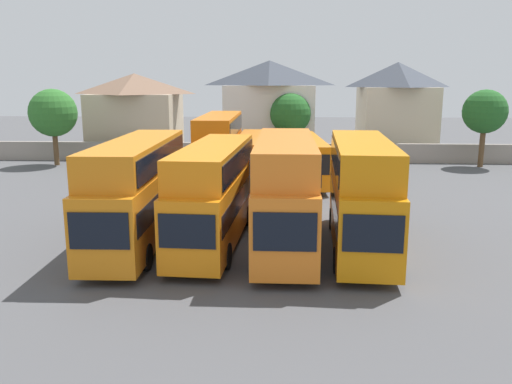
{
  "coord_description": "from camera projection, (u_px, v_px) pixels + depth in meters",
  "views": [
    {
      "loc": [
        1.36,
        -23.61,
        7.63
      ],
      "look_at": [
        0.0,
        3.0,
        1.94
      ],
      "focal_mm": 36.83,
      "sensor_mm": 36.0,
      "label": 1
    }
  ],
  "objects": [
    {
      "name": "ground",
      "position": [
        265.0,
        177.0,
        42.3
      ],
      "size": [
        140.0,
        140.0,
        0.0
      ],
      "primitive_type": "plane",
      "color": "#4C4C4F"
    },
    {
      "name": "depot_boundary_wall",
      "position": [
        268.0,
        152.0,
        49.9
      ],
      "size": [
        56.0,
        0.5,
        1.8
      ],
      "primitive_type": "cube",
      "color": "gray",
      "rests_on": "ground"
    },
    {
      "name": "bus_1",
      "position": [
        138.0,
        186.0,
        24.52
      ],
      "size": [
        2.78,
        11.29,
        4.9
      ],
      "rotation": [
        0.0,
        0.0,
        -1.55
      ],
      "color": "orange",
      "rests_on": "ground"
    },
    {
      "name": "bus_2",
      "position": [
        214.0,
        189.0,
        24.56
      ],
      "size": [
        3.04,
        10.88,
        4.68
      ],
      "rotation": [
        0.0,
        0.0,
        -1.63
      ],
      "color": "orange",
      "rests_on": "ground"
    },
    {
      "name": "bus_3",
      "position": [
        285.0,
        187.0,
        24.03
      ],
      "size": [
        2.71,
        10.96,
        5.04
      ],
      "rotation": [
        0.0,
        0.0,
        -1.57
      ],
      "color": "orange",
      "rests_on": "ground"
    },
    {
      "name": "bus_4",
      "position": [
        361.0,
        189.0,
        23.72
      ],
      "size": [
        3.09,
        10.53,
        4.99
      ],
      "rotation": [
        0.0,
        0.0,
        -1.63
      ],
      "color": "orange",
      "rests_on": "ground"
    },
    {
      "name": "bus_5",
      "position": [
        219.0,
        145.0,
        39.61
      ],
      "size": [
        2.74,
        11.86,
        5.07
      ],
      "rotation": [
        0.0,
        0.0,
        -1.56
      ],
      "color": "orange",
      "rests_on": "ground"
    },
    {
      "name": "bus_6",
      "position": [
        256.0,
        156.0,
        39.53
      ],
      "size": [
        2.68,
        11.1,
        3.53
      ],
      "rotation": [
        0.0,
        0.0,
        -1.57
      ],
      "color": "orange",
      "rests_on": "ground"
    },
    {
      "name": "bus_7",
      "position": [
        304.0,
        157.0,
        39.86
      ],
      "size": [
        3.18,
        11.47,
        3.35
      ],
      "rotation": [
        0.0,
        0.0,
        -1.51
      ],
      "color": "orange",
      "rests_on": "ground"
    },
    {
      "name": "house_terrace_left",
      "position": [
        136.0,
        113.0,
        55.49
      ],
      "size": [
        9.19,
        7.94,
        8.32
      ],
      "color": "#C6B293",
      "rests_on": "ground"
    },
    {
      "name": "house_terrace_centre",
      "position": [
        269.0,
        107.0,
        54.52
      ],
      "size": [
        9.59,
        6.36,
        9.61
      ],
      "color": "silver",
      "rests_on": "ground"
    },
    {
      "name": "house_terrace_right",
      "position": [
        396.0,
        108.0,
        54.86
      ],
      "size": [
        7.65,
        8.06,
        9.45
      ],
      "color": "beige",
      "rests_on": "ground"
    },
    {
      "name": "tree_left_of_lot",
      "position": [
        290.0,
        114.0,
        51.51
      ],
      "size": [
        4.02,
        4.02,
        6.4
      ],
      "color": "brown",
      "rests_on": "ground"
    },
    {
      "name": "tree_behind_wall",
      "position": [
        53.0,
        113.0,
        47.13
      ],
      "size": [
        4.26,
        4.26,
        6.89
      ],
      "color": "brown",
      "rests_on": "ground"
    },
    {
      "name": "tree_right_of_lot",
      "position": [
        485.0,
        112.0,
        46.16
      ],
      "size": [
        3.85,
        3.85,
        6.85
      ],
      "color": "brown",
      "rests_on": "ground"
    }
  ]
}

